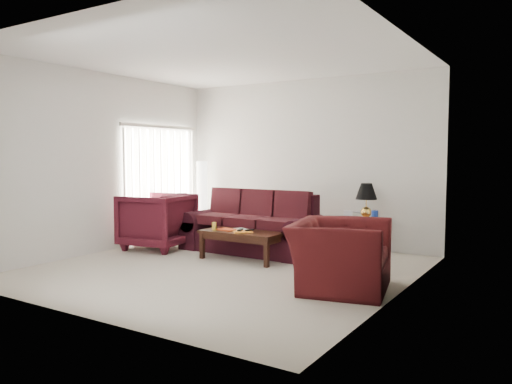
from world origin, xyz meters
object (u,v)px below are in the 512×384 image
at_px(floor_lamp, 202,198).
at_px(coffee_table, 243,245).
at_px(end_table, 362,236).
at_px(armchair_left, 157,221).
at_px(armchair_right, 340,255).
at_px(sofa, 252,223).

xyz_separation_m(floor_lamp, coffee_table, (1.98, -1.47, -0.54)).
xyz_separation_m(end_table, armchair_left, (-3.17, -1.51, 0.20)).
bearing_deg(armchair_left, coffee_table, 82.88).
distance_m(end_table, armchair_right, 2.31).
relative_size(armchair_right, coffee_table, 0.98).
relative_size(sofa, coffee_table, 1.85).
bearing_deg(coffee_table, sofa, 105.27).
relative_size(floor_lamp, coffee_table, 1.18).
distance_m(armchair_left, armchair_right, 3.78).
bearing_deg(sofa, armchair_left, -156.33).
height_order(sofa, armchair_left, sofa).
xyz_separation_m(armchair_left, armchair_right, (3.71, -0.74, -0.08)).
relative_size(end_table, coffee_table, 0.44).
bearing_deg(sofa, armchair_right, -30.92).
relative_size(armchair_left, armchair_right, 0.85).
relative_size(floor_lamp, armchair_left, 1.43).
xyz_separation_m(floor_lamp, armchair_right, (3.91, -2.24, -0.35)).
bearing_deg(floor_lamp, sofa, -26.52).
xyz_separation_m(sofa, floor_lamp, (-1.75, 0.87, 0.28)).
height_order(sofa, armchair_right, sofa).
bearing_deg(sofa, floor_lamp, 154.87).
distance_m(armchair_right, coffee_table, 2.09).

